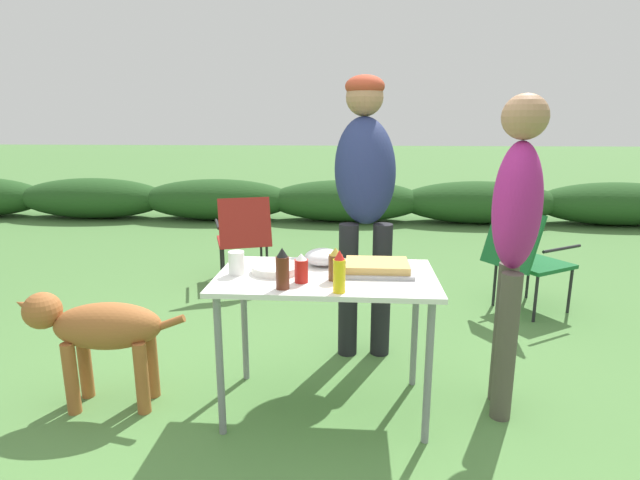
# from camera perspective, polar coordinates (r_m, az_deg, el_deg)

# --- Properties ---
(ground_plane) EXTENTS (60.00, 60.00, 0.00)m
(ground_plane) POSITION_cam_1_polar(r_m,az_deg,el_deg) (2.83, 0.66, -18.46)
(ground_plane) COLOR #4C7A3D
(shrub_hedge) EXTENTS (14.40, 0.90, 0.63)m
(shrub_hedge) POSITION_cam_1_polar(r_m,az_deg,el_deg) (7.65, 2.96, 4.50)
(shrub_hedge) COLOR #234C1E
(shrub_hedge) RESTS_ON ground
(folding_table) EXTENTS (1.10, 0.64, 0.74)m
(folding_table) POSITION_cam_1_polar(r_m,az_deg,el_deg) (2.54, 0.70, -5.64)
(folding_table) COLOR silver
(folding_table) RESTS_ON ground
(food_tray) EXTENTS (0.36, 0.27, 0.06)m
(food_tray) POSITION_cam_1_polar(r_m,az_deg,el_deg) (2.56, 6.53, -3.14)
(food_tray) COLOR #9E9EA3
(food_tray) RESTS_ON folding_table
(plate_stack) EXTENTS (0.25, 0.25, 0.04)m
(plate_stack) POSITION_cam_1_polar(r_m,az_deg,el_deg) (2.56, -5.03, -3.28)
(plate_stack) COLOR white
(plate_stack) RESTS_ON folding_table
(mixing_bowl) EXTENTS (0.19, 0.19, 0.09)m
(mixing_bowl) POSITION_cam_1_polar(r_m,az_deg,el_deg) (2.68, 0.30, -1.95)
(mixing_bowl) COLOR silver
(mixing_bowl) RESTS_ON folding_table
(paper_cup_stack) EXTENTS (0.08, 0.08, 0.12)m
(paper_cup_stack) POSITION_cam_1_polar(r_m,az_deg,el_deg) (2.54, -9.53, -2.60)
(paper_cup_stack) COLOR white
(paper_cup_stack) RESTS_ON folding_table
(bbq_sauce_bottle) EXTENTS (0.06, 0.06, 0.19)m
(bbq_sauce_bottle) POSITION_cam_1_polar(r_m,az_deg,el_deg) (2.29, -4.32, -3.37)
(bbq_sauce_bottle) COLOR #562314
(bbq_sauce_bottle) RESTS_ON folding_table
(beer_bottle) EXTENTS (0.07, 0.07, 0.16)m
(beer_bottle) POSITION_cam_1_polar(r_m,az_deg,el_deg) (2.41, 1.78, -2.84)
(beer_bottle) COLOR brown
(beer_bottle) RESTS_ON folding_table
(mustard_bottle) EXTENTS (0.06, 0.06, 0.20)m
(mustard_bottle) POSITION_cam_1_polar(r_m,az_deg,el_deg) (2.24, 2.21, -3.74)
(mustard_bottle) COLOR yellow
(mustard_bottle) RESTS_ON folding_table
(ketchup_bottle) EXTENTS (0.07, 0.07, 0.14)m
(ketchup_bottle) POSITION_cam_1_polar(r_m,az_deg,el_deg) (2.38, -2.15, -3.28)
(ketchup_bottle) COLOR red
(ketchup_bottle) RESTS_ON folding_table
(standing_person_in_red_jacket) EXTENTS (0.43, 0.55, 1.78)m
(standing_person_in_red_jacket) POSITION_cam_1_polar(r_m,az_deg,el_deg) (3.20, 5.16, 6.70)
(standing_person_in_red_jacket) COLOR black
(standing_person_in_red_jacket) RESTS_ON ground
(standing_person_in_olive_jacket) EXTENTS (0.29, 0.36, 1.62)m
(standing_person_in_olive_jacket) POSITION_cam_1_polar(r_m,az_deg,el_deg) (2.62, 21.40, 1.45)
(standing_person_in_olive_jacket) COLOR #4C473D
(standing_person_in_olive_jacket) RESTS_ON ground
(dog) EXTENTS (0.89, 0.29, 0.64)m
(dog) POSITION_cam_1_polar(r_m,az_deg,el_deg) (2.89, -24.03, -9.39)
(dog) COLOR #9E5B2D
(dog) RESTS_ON ground
(camp_chair_green_behind_table) EXTENTS (0.63, 0.71, 0.83)m
(camp_chair_green_behind_table) POSITION_cam_1_polar(r_m,az_deg,el_deg) (4.68, -8.73, 0.59)
(camp_chair_green_behind_table) COLOR maroon
(camp_chair_green_behind_table) RESTS_ON ground
(camp_chair_near_hedge) EXTENTS (0.74, 0.70, 0.83)m
(camp_chair_near_hedge) POSITION_cam_1_polar(r_m,az_deg,el_deg) (4.24, 22.43, -1.63)
(camp_chair_near_hedge) COLOR #19602D
(camp_chair_near_hedge) RESTS_ON ground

